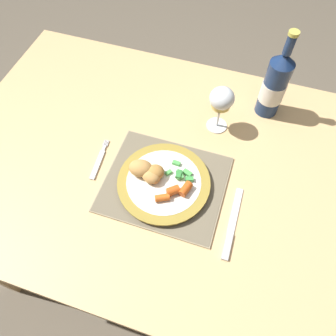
% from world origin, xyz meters
% --- Properties ---
extents(ground_plane, '(6.00, 6.00, 0.00)m').
position_xyz_m(ground_plane, '(0.00, 0.00, 0.00)').
color(ground_plane, brown).
extents(dining_table, '(1.24, 0.88, 0.74)m').
position_xyz_m(dining_table, '(0.00, 0.00, 0.65)').
color(dining_table, tan).
rests_on(dining_table, ground).
extents(placemat, '(0.33, 0.29, 0.01)m').
position_xyz_m(placemat, '(0.04, -0.07, 0.74)').
color(placemat, gray).
rests_on(placemat, dining_table).
extents(dinner_plate, '(0.26, 0.26, 0.02)m').
position_xyz_m(dinner_plate, '(0.04, -0.08, 0.76)').
color(dinner_plate, white).
rests_on(dinner_plate, placemat).
extents(breaded_croquettes, '(0.11, 0.08, 0.04)m').
position_xyz_m(breaded_croquettes, '(-0.00, -0.07, 0.79)').
color(breaded_croquettes, tan).
rests_on(breaded_croquettes, dinner_plate).
extents(green_beans_pile, '(0.08, 0.06, 0.02)m').
position_xyz_m(green_beans_pile, '(0.08, -0.04, 0.77)').
color(green_beans_pile, '#4CA84C').
rests_on(green_beans_pile, dinner_plate).
extents(glazed_carrots, '(0.09, 0.08, 0.02)m').
position_xyz_m(glazed_carrots, '(0.08, -0.10, 0.78)').
color(glazed_carrots, '#CC5119').
rests_on(glazed_carrots, dinner_plate).
extents(fork, '(0.03, 0.14, 0.01)m').
position_xyz_m(fork, '(-0.16, -0.06, 0.74)').
color(fork, silver).
rests_on(fork, dining_table).
extents(table_knife, '(0.02, 0.21, 0.01)m').
position_xyz_m(table_knife, '(0.25, -0.14, 0.74)').
color(table_knife, silver).
rests_on(table_knife, dining_table).
extents(wine_glass, '(0.07, 0.07, 0.15)m').
position_xyz_m(wine_glass, '(0.13, 0.18, 0.85)').
color(wine_glass, silver).
rests_on(wine_glass, dining_table).
extents(bottle, '(0.07, 0.07, 0.29)m').
position_xyz_m(bottle, '(0.27, 0.29, 0.85)').
color(bottle, navy).
rests_on(bottle, dining_table).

